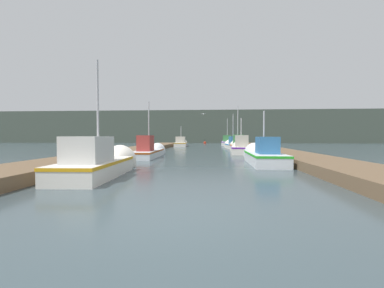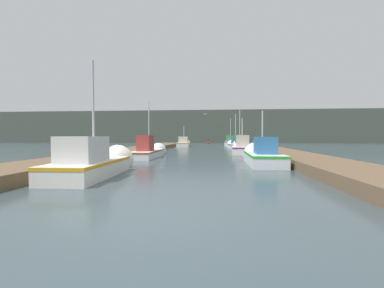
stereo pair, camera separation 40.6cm
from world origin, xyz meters
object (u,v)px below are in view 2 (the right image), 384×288
fishing_boat_6 (184,143)px  mooring_piling_2 (81,157)px  fishing_boat_2 (150,151)px  mooring_piling_0 (144,147)px  seagull_lead (205,114)px  channel_buoy (208,143)px  fishing_boat_7 (231,142)px  fishing_boat_3 (242,148)px  fishing_boat_1 (261,155)px  fishing_boat_5 (235,145)px  fishing_boat_4 (240,145)px  fishing_boat_0 (95,162)px  mooring_piling_1 (239,141)px

fishing_boat_6 → mooring_piling_2: size_ratio=4.78×
fishing_boat_2 → mooring_piling_0: fishing_boat_2 is taller
fishing_boat_2 → fishing_boat_6: 18.09m
mooring_piling_0 → seagull_lead: seagull_lead is taller
mooring_piling_0 → mooring_piling_2: (0.08, -9.38, -0.02)m
mooring_piling_0 → channel_buoy: size_ratio=1.22×
channel_buoy → fishing_boat_7: bearing=-67.4°
fishing_boat_2 → fishing_boat_7: fishing_boat_7 is taller
fishing_boat_3 → fishing_boat_6: bearing=119.4°
fishing_boat_1 → channel_buoy: fishing_boat_1 is taller
fishing_boat_5 → channel_buoy: 18.49m
fishing_boat_4 → fishing_boat_5: size_ratio=1.05×
fishing_boat_0 → seagull_lead: size_ratio=8.97×
channel_buoy → seagull_lead: (0.38, -22.55, 3.59)m
fishing_boat_7 → mooring_piling_2: fishing_boat_7 is taller
channel_buoy → fishing_boat_5: bearing=-78.2°
fishing_boat_7 → seagull_lead: bearing=-99.0°
fishing_boat_2 → fishing_boat_6: size_ratio=1.08×
fishing_boat_0 → fishing_boat_3: size_ratio=1.03×
fishing_boat_3 → channel_buoy: bearing=101.7°
channel_buoy → fishing_boat_4: bearing=-80.1°
fishing_boat_0 → mooring_piling_1: bearing=73.2°
fishing_boat_3 → channel_buoy: (-3.70, 27.35, -0.33)m
seagull_lead → channel_buoy: bearing=108.1°
fishing_boat_5 → fishing_boat_7: fishing_boat_7 is taller
mooring_piling_1 → channel_buoy: (-5.02, 9.34, -0.53)m
fishing_boat_1 → fishing_boat_2: (-7.15, 3.87, -0.02)m
fishing_boat_5 → mooring_piling_1: (1.23, 8.76, 0.25)m
fishing_boat_0 → fishing_boat_5: 22.88m
mooring_piling_1 → mooring_piling_2: (-9.00, -29.79, -0.07)m
fishing_boat_5 → mooring_piling_2: bearing=-115.7°
fishing_boat_2 → fishing_boat_3: 7.90m
fishing_boat_0 → fishing_boat_3: bearing=60.0°
seagull_lead → mooring_piling_2: bearing=-87.6°
mooring_piling_0 → fishing_boat_5: bearing=56.0°
fishing_boat_5 → mooring_piling_2: 22.42m
fishing_boat_7 → mooring_piling_0: 22.22m
fishing_boat_5 → mooring_piling_0: (-7.85, -11.64, 0.19)m
channel_buoy → fishing_boat_0: bearing=-94.2°
fishing_boat_4 → channel_buoy: fishing_boat_4 is taller
fishing_boat_6 → mooring_piling_1: bearing=22.8°
fishing_boat_2 → fishing_boat_4: size_ratio=1.25×
fishing_boat_5 → mooring_piling_0: 14.04m
fishing_boat_3 → fishing_boat_6: size_ratio=0.84×
fishing_boat_0 → fishing_boat_5: (6.75, 21.86, -0.04)m
fishing_boat_1 → channel_buoy: 35.34m
fishing_boat_0 → mooring_piling_2: (-1.02, 0.84, 0.13)m
fishing_boat_6 → fishing_boat_5: bearing=-38.5°
fishing_boat_3 → seagull_lead: 6.69m
fishing_boat_3 → fishing_boat_4: (0.22, 4.85, 0.03)m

